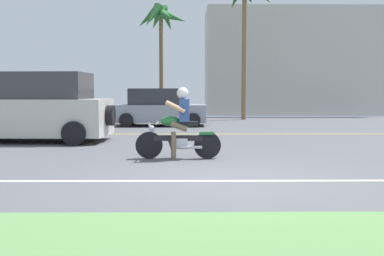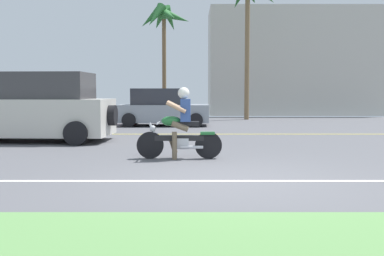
{
  "view_description": "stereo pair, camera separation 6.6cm",
  "coord_description": "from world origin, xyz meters",
  "views": [
    {
      "loc": [
        -0.57,
        -7.25,
        1.42
      ],
      "look_at": [
        -0.48,
        2.6,
        0.63
      ],
      "focal_mm": 42.75,
      "sensor_mm": 36.0,
      "label": 1
    },
    {
      "loc": [
        -0.51,
        -7.25,
        1.42
      ],
      "look_at": [
        -0.48,
        2.6,
        0.63
      ],
      "focal_mm": 42.75,
      "sensor_mm": 36.0,
      "label": 2
    }
  ],
  "objects": [
    {
      "name": "motorcyclist",
      "position": [
        -0.76,
        2.32,
        0.64
      ],
      "size": [
        1.8,
        0.59,
        1.51
      ],
      "color": "black",
      "rests_on": "ground"
    },
    {
      "name": "lane_line_far",
      "position": [
        0.0,
        7.83,
        0.0
      ],
      "size": [
        50.4,
        0.12,
        0.01
      ],
      "primitive_type": "cube",
      "color": "yellow",
      "rests_on": "ground"
    },
    {
      "name": "parked_car_1",
      "position": [
        -1.73,
        11.67,
        0.72
      ],
      "size": [
        3.72,
        2.03,
        1.53
      ],
      "color": "#8C939E",
      "rests_on": "ground"
    },
    {
      "name": "building_far",
      "position": [
        6.26,
        21.0,
        3.17
      ],
      "size": [
        11.42,
        4.0,
        6.34
      ],
      "primitive_type": "cube",
      "color": "#BCB7AD",
      "rests_on": "ground"
    },
    {
      "name": "ground",
      "position": [
        0.0,
        3.0,
        -0.02
      ],
      "size": [
        56.0,
        30.0,
        0.04
      ],
      "primitive_type": "cube",
      "color": "#545459"
    },
    {
      "name": "suv_nearby",
      "position": [
        -5.17,
        5.73,
        0.94
      ],
      "size": [
        4.97,
        2.32,
        1.94
      ],
      "color": "beige",
      "rests_on": "ground"
    },
    {
      "name": "lane_line_near",
      "position": [
        0.0,
        -0.11,
        0.0
      ],
      "size": [
        50.4,
        0.12,
        0.01
      ],
      "primitive_type": "cube",
      "color": "silver",
      "rests_on": "ground"
    },
    {
      "name": "palm_tree_0",
      "position": [
        -1.93,
        16.12,
        4.91
      ],
      "size": [
        2.67,
        2.61,
        5.81
      ],
      "color": "brown",
      "rests_on": "ground"
    },
    {
      "name": "parked_car_0",
      "position": [
        -6.51,
        13.03,
        0.71
      ],
      "size": [
        4.04,
        1.99,
        1.52
      ],
      "color": "#AD1E1E",
      "rests_on": "ground"
    }
  ]
}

